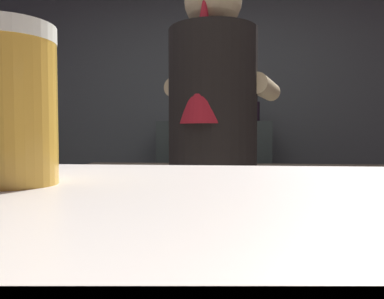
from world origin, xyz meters
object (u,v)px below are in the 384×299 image
Objects in this scene: bottle_vinegar at (232,111)px; bottle_hot_sauce at (256,110)px; pint_glass_near at (12,106)px; bottle_soy at (198,111)px; bartender at (212,160)px; chefs_knife at (272,169)px; bottle_olive_oil at (215,111)px; mixing_bowl at (210,165)px.

bottle_hot_sauce is (0.21, 0.06, 0.00)m from bottle_vinegar.
bottle_soy is (-0.05, 2.93, 0.18)m from pint_glass_near.
chefs_knife is (0.28, 0.41, -0.07)m from bartender.
pint_glass_near is 2.82m from bottle_olive_oil.
mixing_bowl is 1.54m from bottle_soy.
pint_glass_near is at bearing -94.43° from mixing_bowl.
bottle_vinegar reaches higher than chefs_knife.
bartender is 9.61× the size of mixing_bowl.
bottle_hot_sauce reaches higher than mixing_bowl.
mixing_bowl is 0.70× the size of bottle_hot_sauce.
pint_glass_near is (-0.42, -1.50, 0.20)m from chefs_knife.
chefs_knife is at bearing -91.89° from bottle_hot_sauce.
chefs_knife is (0.30, 0.06, -0.02)m from mixing_bowl.
bartender is 6.70× the size of bottle_hot_sauce.
mixing_bowl is 1.41m from bottle_olive_oil.
bartender is 0.35m from mixing_bowl.
bottle_soy is at bearing 96.07° from mixing_bowl.
mixing_bowl is 0.70× the size of bottle_soy.
bartender is at bearing 83.02° from pint_glass_near.
pint_glass_near is 2.93m from bottle_soy.
mixing_bowl is 1.54m from bottle_hot_sauce.
bottle_vinegar is at bearing 84.18° from mixing_bowl.
bottle_olive_oil is (-0.31, 1.31, 0.37)m from chefs_knife.
bottle_soy is at bearing 22.53° from bartender.
bottle_vinegar is 0.31m from bottle_soy.
pint_glass_near reaches higher than chefs_knife.
bottle_vinegar is at bearing -15.87° from bottle_soy.
bottle_hot_sauce is 0.36m from bottle_olive_oil.
mixing_bowl is (-0.02, 0.35, -0.05)m from bartender.
bartender reaches higher than bottle_olive_oil.
bottle_hot_sauce is (0.05, 1.40, 0.38)m from chefs_knife.
bottle_vinegar is (-0.16, 1.34, 0.37)m from chefs_knife.
mixing_bowl is 1.35× the size of pint_glass_near.
bartender is 7.60× the size of bottle_olive_oil.
bottle_vinegar is 0.95× the size of bottle_hot_sauce.
bartender is 7.09× the size of chefs_knife.
bartender is at bearing -89.22° from bottle_olive_oil.
mixing_bowl is at bearing -89.94° from bottle_olive_oil.
bottle_vinegar is at bearing 12.98° from bartender.
bottle_soy is at bearing 90.91° from pint_glass_near.
chefs_knife is 1.41m from bottle_vinegar.
pint_glass_near is at bearing -95.11° from bottle_vinegar.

